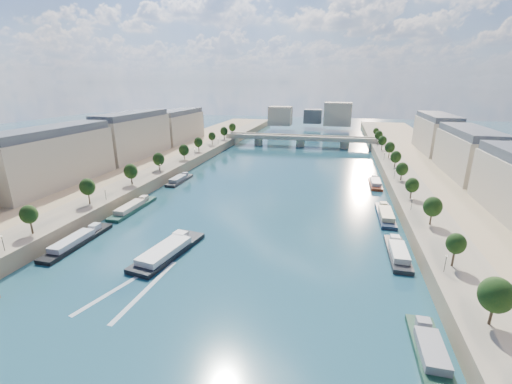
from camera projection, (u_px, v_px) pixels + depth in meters
The scene contains 17 objects.
ground at pixel (266, 198), 140.84m from camera, with size 700.00×700.00×0.00m, color #0D303A.
quay_left at pixel (112, 181), 156.15m from camera, with size 44.00×520.00×5.00m, color #9E8460.
quay_right at pixel (460, 207), 124.01m from camera, with size 44.00×520.00×5.00m, color #9E8460.
pave_left at pixel (141, 178), 152.02m from camera, with size 14.00×520.00×0.10m, color gray.
pave_right at pixel (416, 197), 126.58m from camera, with size 14.00×520.00×0.10m, color gray.
trees_left at pixel (146, 165), 151.76m from camera, with size 4.80×268.80×8.26m.
trees_right at pixel (408, 176), 134.62m from camera, with size 4.80×268.80×8.26m.
lamps_left at pixel (136, 178), 140.92m from camera, with size 0.36×200.36×4.28m.
lamps_right at pixel (402, 185), 131.37m from camera, with size 0.36×200.36×4.28m.
buildings_left at pixel (100, 145), 165.88m from camera, with size 16.00×226.00×23.20m.
buildings_right at pixel (495, 164), 127.94m from camera, with size 16.00×226.00×23.20m.
skyline at pixel (315, 115), 338.81m from camera, with size 79.00×42.00×22.00m.
bridge at pixel (300, 140), 253.82m from camera, with size 112.00×12.00×8.15m.
tour_barge at pixel (168, 251), 94.81m from camera, with size 11.65×27.11×3.67m.
wake at pixel (134, 287), 79.70m from camera, with size 11.76×26.03×0.04m.
moored_barges_left at pixel (70, 246), 98.23m from camera, with size 5.00×161.99×3.60m.
moored_barges_right at pixel (399, 257), 91.81m from camera, with size 5.00×168.51×3.60m.
Camera 1 is at (27.33, -30.51, 45.61)m, focal length 24.00 mm.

